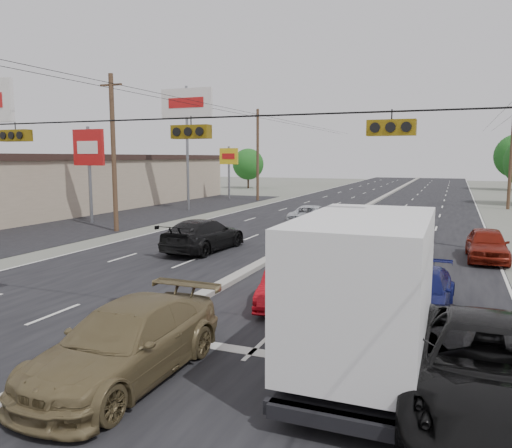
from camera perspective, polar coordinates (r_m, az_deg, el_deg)
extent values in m
plane|color=#606356|center=(14.70, -12.27, -11.62)|extent=(200.00, 200.00, 0.00)
cube|color=black|center=(42.46, 10.97, 1.02)|extent=(20.00, 160.00, 0.02)
cube|color=gray|center=(42.44, 10.98, 1.15)|extent=(0.50, 160.00, 0.20)
cube|color=tan|center=(49.81, -21.14, 4.26)|extent=(12.00, 42.00, 4.60)
cube|color=black|center=(44.38, -12.45, 1.26)|extent=(10.00, 42.00, 0.02)
cylinder|color=#422D1E|center=(33.38, -15.96, 7.70)|extent=(0.30, 0.30, 10.00)
cube|color=#422D1E|center=(33.68, -16.24, 15.03)|extent=(1.60, 0.12, 0.12)
cylinder|color=#422D1E|center=(55.33, 0.19, 7.86)|extent=(0.30, 0.30, 10.00)
cube|color=#422D1E|center=(55.51, 0.20, 12.30)|extent=(1.60, 0.12, 0.12)
cylinder|color=#422D1E|center=(51.65, 27.16, 7.04)|extent=(0.30, 0.30, 10.00)
cylinder|color=black|center=(13.92, -12.96, 11.55)|extent=(25.00, 0.04, 0.04)
cube|color=#72590C|center=(16.86, -25.76, 9.09)|extent=(1.05, 0.30, 0.35)
cube|color=#72590C|center=(13.11, -7.42, 10.40)|extent=(1.05, 0.30, 0.35)
cube|color=#72590C|center=(11.54, 15.21, 10.58)|extent=(1.05, 0.30, 0.35)
cylinder|color=slate|center=(38.56, -18.46, 5.32)|extent=(0.24, 0.24, 7.00)
cube|color=#B21414|center=(38.55, -18.59, 8.29)|extent=(2.60, 0.25, 2.60)
cylinder|color=slate|center=(45.35, -7.85, 8.46)|extent=(0.24, 0.24, 11.00)
cube|color=silver|center=(45.59, -7.95, 13.56)|extent=(5.00, 0.25, 2.50)
cylinder|color=slate|center=(56.74, -3.11, 5.82)|extent=(0.24, 0.24, 6.00)
cube|color=gold|center=(56.71, -3.13, 7.74)|extent=(2.20, 0.25, 1.80)
cylinder|color=#382619|center=(77.52, -0.90, 4.90)|extent=(0.28, 0.28, 2.16)
sphere|color=#165217|center=(77.44, -0.90, 6.86)|extent=(4.80, 4.80, 4.80)
cube|color=black|center=(12.06, 12.64, -13.69)|extent=(2.35, 7.10, 0.25)
cube|color=silver|center=(10.77, 12.22, -6.65)|extent=(2.55, 5.08, 2.84)
cube|color=silver|center=(14.26, 14.39, -6.98)|extent=(2.44, 1.93, 1.82)
cylinder|color=black|center=(14.40, 9.88, -10.05)|extent=(0.31, 0.91, 0.91)
cylinder|color=black|center=(14.16, 18.49, -10.66)|extent=(0.31, 0.91, 0.91)
cylinder|color=black|center=(10.27, 4.41, -17.45)|extent=(0.31, 0.91, 0.91)
cylinder|color=black|center=(9.92, 16.90, -18.72)|extent=(0.31, 0.91, 0.91)
imported|color=brown|center=(11.47, -14.63, -13.05)|extent=(2.33, 5.56, 1.61)
imported|color=#A40A12|center=(16.37, 3.46, -7.15)|extent=(1.84, 3.97, 1.26)
imported|color=black|center=(10.57, 25.14, -14.96)|extent=(2.91, 6.30, 1.75)
imported|color=black|center=(22.33, 8.84, -3.00)|extent=(2.08, 4.33, 1.43)
imported|color=silver|center=(18.79, 10.68, -5.07)|extent=(1.93, 4.46, 1.43)
imported|color=#101553|center=(16.31, 18.16, -7.41)|extent=(2.15, 4.75, 1.35)
imported|color=maroon|center=(25.67, 24.89, -2.15)|extent=(1.86, 4.45, 1.50)
imported|color=black|center=(25.75, -6.00, -1.28)|extent=(2.66, 5.81, 1.65)
imported|color=silver|center=(35.09, 6.33, 0.95)|extent=(2.68, 5.41, 1.47)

